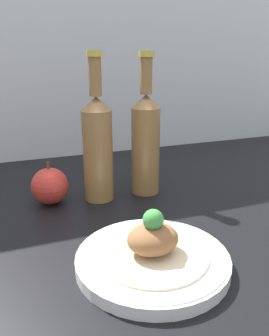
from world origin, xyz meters
TOP-DOWN VIEW (x-y plane):
  - ground_plane at (0.00, 0.00)cm, footprint 180.00×110.00cm
  - wall_backsplash at (0.00, 53.50)cm, footprint 180.00×3.00cm
  - plate at (-9.56, -11.49)cm, footprint 22.72×22.72cm
  - plated_food at (-9.56, -11.49)cm, footprint 16.47×16.47cm
  - cider_bottle_left at (-10.17, 15.71)cm, footprint 6.37×6.37cm
  - cider_bottle_right at (0.84, 15.71)cm, footprint 6.37×6.37cm
  - apple at (-20.52, 16.98)cm, footprint 7.78×7.78cm

SIDE VIEW (x-z plane):
  - ground_plane at x=0.00cm, z-range -4.00..0.00cm
  - plate at x=-9.56cm, z-range 0.07..2.30cm
  - apple at x=-20.52cm, z-range -0.74..8.53cm
  - plated_food at x=-9.56cm, z-range 0.36..7.58cm
  - cider_bottle_left at x=-10.17cm, z-range -3.37..27.60cm
  - cider_bottle_right at x=0.84cm, z-range -3.37..27.60cm
  - wall_backsplash at x=0.00cm, z-range 0.00..80.00cm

